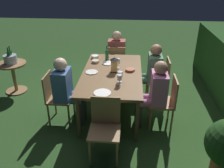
# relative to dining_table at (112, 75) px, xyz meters

# --- Properties ---
(ground_plane) EXTENTS (16.00, 16.00, 0.00)m
(ground_plane) POSITION_rel_dining_table_xyz_m (0.00, 0.00, -0.70)
(ground_plane) COLOR #26471E
(dining_table) EXTENTS (1.82, 1.02, 0.76)m
(dining_table) POSITION_rel_dining_table_xyz_m (0.00, 0.00, 0.00)
(dining_table) COLOR brown
(dining_table) RESTS_ON ground
(chair_head_near) EXTENTS (0.40, 0.42, 0.87)m
(chair_head_near) POSITION_rel_dining_table_xyz_m (-1.16, 0.00, -0.22)
(chair_head_near) COLOR #937047
(chair_head_near) RESTS_ON ground
(person_in_rust) EXTENTS (0.48, 0.38, 1.15)m
(person_in_rust) POSITION_rel_dining_table_xyz_m (-1.36, 0.00, -0.07)
(person_in_rust) COLOR #9E4C47
(person_in_rust) RESTS_ON ground
(chair_side_left_b) EXTENTS (0.42, 0.40, 0.87)m
(chair_side_left_b) POSITION_rel_dining_table_xyz_m (0.41, -0.90, -0.22)
(chair_side_left_b) COLOR #937047
(chair_side_left_b) RESTS_ON ground
(person_in_blue) EXTENTS (0.38, 0.47, 1.15)m
(person_in_blue) POSITION_rel_dining_table_xyz_m (0.41, -0.71, -0.07)
(person_in_blue) COLOR #426699
(person_in_blue) RESTS_ON ground
(chair_side_right_b) EXTENTS (0.42, 0.40, 0.87)m
(chair_side_right_b) POSITION_rel_dining_table_xyz_m (0.41, 0.90, -0.22)
(chair_side_right_b) COLOR #937047
(chair_side_right_b) RESTS_ON ground
(person_in_pink) EXTENTS (0.38, 0.47, 1.15)m
(person_in_pink) POSITION_rel_dining_table_xyz_m (0.41, 0.71, -0.07)
(person_in_pink) COLOR #C675A3
(person_in_pink) RESTS_ON ground
(chair_side_right_a) EXTENTS (0.42, 0.40, 0.87)m
(chair_side_right_a) POSITION_rel_dining_table_xyz_m (-0.41, 0.90, -0.22)
(chair_side_right_a) COLOR #937047
(chair_side_right_a) RESTS_ON ground
(person_in_green) EXTENTS (0.38, 0.47, 1.15)m
(person_in_green) POSITION_rel_dining_table_xyz_m (-0.41, 0.71, -0.07)
(person_in_green) COLOR #4C7A5B
(person_in_green) RESTS_ON ground
(chair_head_far) EXTENTS (0.40, 0.42, 0.87)m
(chair_head_far) POSITION_rel_dining_table_xyz_m (1.16, 0.00, -0.22)
(chair_head_far) COLOR #937047
(chair_head_far) RESTS_ON ground
(lantern_centerpiece) EXTENTS (0.15, 0.15, 0.27)m
(lantern_centerpiece) POSITION_rel_dining_table_xyz_m (-0.04, 0.04, 0.20)
(lantern_centerpiece) COLOR black
(lantern_centerpiece) RESTS_ON dining_table
(green_bottle_on_table) EXTENTS (0.07, 0.07, 0.29)m
(green_bottle_on_table) POSITION_rel_dining_table_xyz_m (-0.58, -0.15, 0.16)
(green_bottle_on_table) COLOR #1E5B2D
(green_bottle_on_table) RESTS_ON dining_table
(wine_glass_a) EXTENTS (0.08, 0.08, 0.17)m
(wine_glass_a) POSITION_rel_dining_table_xyz_m (0.34, 0.16, 0.17)
(wine_glass_a) COLOR silver
(wine_glass_a) RESTS_ON dining_table
(wine_glass_b) EXTENTS (0.08, 0.08, 0.17)m
(wine_glass_b) POSITION_rel_dining_table_xyz_m (0.46, 0.15, 0.17)
(wine_glass_b) COLOR silver
(wine_glass_b) RESTS_ON dining_table
(wine_glass_c) EXTENTS (0.08, 0.08, 0.17)m
(wine_glass_c) POSITION_rel_dining_table_xyz_m (-0.23, 0.09, 0.17)
(wine_glass_c) COLOR silver
(wine_glass_c) RESTS_ON dining_table
(plate_a) EXTENTS (0.21, 0.21, 0.01)m
(plate_a) POSITION_rel_dining_table_xyz_m (0.03, -0.35, 0.06)
(plate_a) COLOR silver
(plate_a) RESTS_ON dining_table
(plate_b) EXTENTS (0.25, 0.25, 0.01)m
(plate_b) POSITION_rel_dining_table_xyz_m (0.75, -0.08, 0.06)
(plate_b) COLOR white
(plate_b) RESTS_ON dining_table
(plate_c) EXTENTS (0.22, 0.22, 0.01)m
(plate_c) POSITION_rel_dining_table_xyz_m (-0.40, -0.11, 0.06)
(plate_c) COLOR white
(plate_c) RESTS_ON dining_table
(bowl_olives) EXTENTS (0.16, 0.16, 0.04)m
(bowl_olives) POSITION_rel_dining_table_xyz_m (-0.09, 0.31, 0.07)
(bowl_olives) COLOR #9E5138
(bowl_olives) RESTS_ON dining_table
(bowl_bread) EXTENTS (0.14, 0.14, 0.06)m
(bowl_bread) POSITION_rel_dining_table_xyz_m (-0.66, -0.39, 0.08)
(bowl_bread) COLOR silver
(bowl_bread) RESTS_ON dining_table
(bowl_salad) EXTENTS (0.14, 0.14, 0.05)m
(bowl_salad) POSITION_rel_dining_table_xyz_m (-0.43, -0.35, 0.08)
(bowl_salad) COLOR #BCAD8E
(bowl_salad) RESTS_ON dining_table
(side_table) EXTENTS (0.58, 0.58, 0.64)m
(side_table) POSITION_rel_dining_table_xyz_m (-0.54, -2.10, -0.27)
(side_table) COLOR #937047
(side_table) RESTS_ON ground
(ice_bucket) EXTENTS (0.26, 0.26, 0.34)m
(ice_bucket) POSITION_rel_dining_table_xyz_m (-0.54, -2.10, 0.04)
(ice_bucket) COLOR #B2B7BF
(ice_bucket) RESTS_ON side_table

